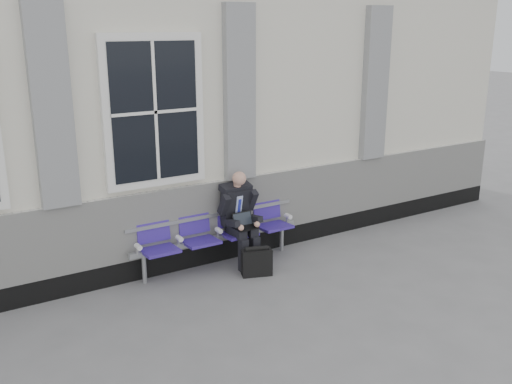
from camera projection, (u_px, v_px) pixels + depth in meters
ground at (183, 326)px, 6.53m from camera, size 70.00×70.00×0.00m
station_building at (82, 99)px, 8.74m from camera, size 14.40×4.40×4.49m
bench at (216, 229)px, 8.03m from camera, size 2.60×0.47×0.91m
businessman at (239, 215)px, 8.02m from camera, size 0.54×0.72×1.37m
briefcase at (257, 262)px, 7.80m from camera, size 0.45×0.30×0.42m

